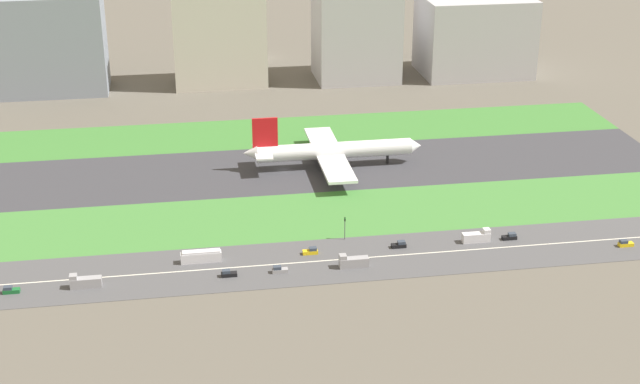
{
  "coord_description": "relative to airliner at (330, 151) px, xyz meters",
  "views": [
    {
      "loc": [
        -36.04,
        -304.04,
        120.49
      ],
      "look_at": [
        7.53,
        -36.5,
        6.0
      ],
      "focal_mm": 51.4,
      "sensor_mm": 36.0,
      "label": 1
    }
  ],
  "objects": [
    {
      "name": "cargo_warehouse",
      "position": [
        90.35,
        114.0,
        12.31
      ],
      "size": [
        51.33,
        37.18,
        37.08
      ],
      "primitive_type": "cube",
      "color": "#B2B2B7",
      "rests_on": "ground_plane"
    },
    {
      "name": "car_4",
      "position": [
        -27.92,
        -78.0,
        -5.31
      ],
      "size": [
        4.4,
        1.8,
        2.0
      ],
      "rotation": [
        0.0,
        0.0,
        3.14
      ],
      "color": "#99999E",
      "rests_on": "highway"
    },
    {
      "name": "car_3",
      "position": [
        -42.15,
        -78.0,
        -5.31
      ],
      "size": [
        4.4,
        1.8,
        2.0
      ],
      "rotation": [
        0.0,
        0.0,
        3.14
      ],
      "color": "black",
      "rests_on": "highway"
    },
    {
      "name": "office_tower",
      "position": [
        32.12,
        114.0,
        18.59
      ],
      "size": [
        38.18,
        31.96,
        49.65
      ],
      "primitive_type": "cube",
      "color": "#B2B2B7",
      "rests_on": "ground_plane"
    },
    {
      "name": "grass_median_north",
      "position": [
        -17.14,
        41.0,
        -6.18
      ],
      "size": [
        280.0,
        36.0,
        0.1
      ],
      "primitive_type": "cube",
      "color": "#3D7A33",
      "rests_on": "ground_plane"
    },
    {
      "name": "truck_2",
      "position": [
        -80.94,
        -78.0,
        -4.56
      ],
      "size": [
        8.4,
        2.5,
        4.0
      ],
      "rotation": [
        0.0,
        0.0,
        3.14
      ],
      "color": "#99999E",
      "rests_on": "highway"
    },
    {
      "name": "truck_1",
      "position": [
        32.85,
        -68.0,
        -4.56
      ],
      "size": [
        8.4,
        2.5,
        4.0
      ],
      "color": "silver",
      "rests_on": "highway"
    },
    {
      "name": "car_2",
      "position": [
        -100.47,
        -78.0,
        -5.31
      ],
      "size": [
        4.4,
        1.8,
        2.0
      ],
      "rotation": [
        0.0,
        0.0,
        3.14
      ],
      "color": "#19662D",
      "rests_on": "highway"
    },
    {
      "name": "runway",
      "position": [
        -17.14,
        -0.0,
        -6.18
      ],
      "size": [
        280.0,
        46.0,
        0.1
      ],
      "primitive_type": "cube",
      "color": "#38383D",
      "rests_on": "ground_plane"
    },
    {
      "name": "airliner",
      "position": [
        0.0,
        0.0,
        0.0
      ],
      "size": [
        65.0,
        56.0,
        19.7
      ],
      "color": "white",
      "rests_on": "runway"
    },
    {
      "name": "ground_plane",
      "position": [
        -17.14,
        -0.0,
        -6.23
      ],
      "size": [
        800.0,
        800.0,
        0.0
      ],
      "primitive_type": "plane",
      "color": "#5B564C"
    },
    {
      "name": "bus_0",
      "position": [
        -49.19,
        -68.0,
        -4.41
      ],
      "size": [
        11.6,
        2.5,
        3.5
      ],
      "color": "silver",
      "rests_on": "highway"
    },
    {
      "name": "hangar_building",
      "position": [
        -32.27,
        114.0,
        19.97
      ],
      "size": [
        42.15,
        24.39,
        52.4
      ],
      "primitive_type": "cube",
      "color": "beige",
      "rests_on": "ground_plane"
    },
    {
      "name": "traffic_light",
      "position": [
        -5.89,
        -60.01,
        -1.94
      ],
      "size": [
        0.36,
        0.5,
        7.2
      ],
      "color": "#4C4C51",
      "rests_on": "highway"
    },
    {
      "name": "car_6",
      "position": [
        -17.43,
        -68.0,
        -5.31
      ],
      "size": [
        4.4,
        1.8,
        2.0
      ],
      "color": "yellow",
      "rests_on": "highway"
    },
    {
      "name": "terminal_building",
      "position": [
        -107.14,
        114.0,
        15.92
      ],
      "size": [
        47.08,
        27.43,
        44.3
      ],
      "primitive_type": "cube",
      "color": "gray",
      "rests_on": "ground_plane"
    },
    {
      "name": "grass_median_south",
      "position": [
        -17.14,
        -41.0,
        -6.18
      ],
      "size": [
        280.0,
        36.0,
        0.1
      ],
      "primitive_type": "cube",
      "color": "#427F38",
      "rests_on": "ground_plane"
    },
    {
      "name": "truck_0",
      "position": [
        -6.92,
        -78.0,
        -4.56
      ],
      "size": [
        8.4,
        2.5,
        4.0
      ],
      "rotation": [
        0.0,
        0.0,
        3.14
      ],
      "color": "#99999E",
      "rests_on": "highway"
    },
    {
      "name": "car_0",
      "position": [
        75.37,
        -78.0,
        -5.31
      ],
      "size": [
        4.4,
        1.8,
        2.0
      ],
      "rotation": [
        0.0,
        0.0,
        3.14
      ],
      "color": "yellow",
      "rests_on": "highway"
    },
    {
      "name": "highway",
      "position": [
        -17.14,
        -73.0,
        -6.18
      ],
      "size": [
        280.0,
        28.0,
        0.1
      ],
      "primitive_type": "cube",
      "color": "#4C4C4F",
      "rests_on": "ground_plane"
    },
    {
      "name": "car_5",
      "position": [
        43.28,
        -68.0,
        -5.31
      ],
      "size": [
        4.4,
        1.8,
        2.0
      ],
      "color": "black",
      "rests_on": "highway"
    },
    {
      "name": "fuel_tank_west",
      "position": [
        -14.98,
        159.0,
        0.62
      ],
      "size": [
        18.39,
        18.39,
        13.7
      ],
      "primitive_type": "cylinder",
      "color": "silver",
      "rests_on": "ground_plane"
    },
    {
      "name": "car_1",
      "position": [
        9.05,
        -68.0,
        -5.31
      ],
      "size": [
        4.4,
        1.8,
        2.0
      ],
      "color": "black",
      "rests_on": "highway"
    },
    {
      "name": "highway_centerline",
      "position": [
        -17.14,
        -73.0,
        -6.13
      ],
      "size": [
        266.0,
        0.5,
        0.01
      ],
      "primitive_type": "cube",
      "color": "silver",
      "rests_on": "highway"
    }
  ]
}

